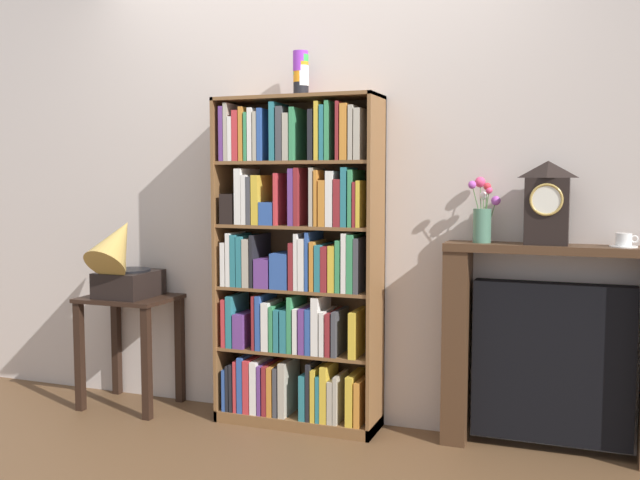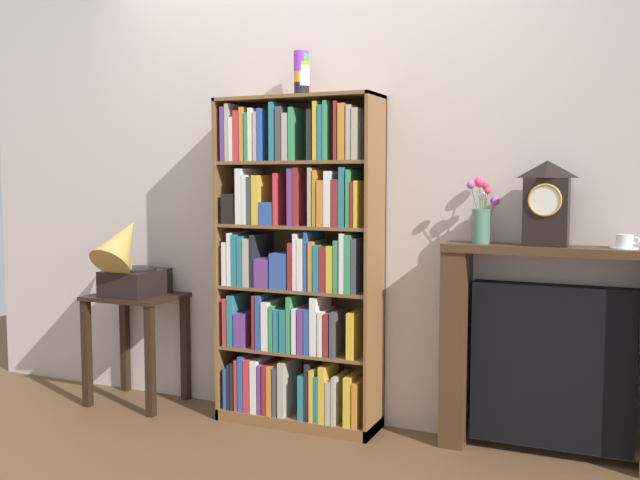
{
  "view_description": "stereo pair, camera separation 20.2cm",
  "coord_description": "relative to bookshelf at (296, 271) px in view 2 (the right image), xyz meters",
  "views": [
    {
      "loc": [
        1.43,
        -3.39,
        1.32
      ],
      "look_at": [
        0.12,
        0.09,
        1.0
      ],
      "focal_mm": 40.29,
      "sensor_mm": 36.0,
      "label": 1
    },
    {
      "loc": [
        1.62,
        -3.32,
        1.32
      ],
      "look_at": [
        0.12,
        0.09,
        1.0
      ],
      "focal_mm": 40.29,
      "sensor_mm": 36.0,
      "label": 2
    }
  ],
  "objects": [
    {
      "name": "ground_plane",
      "position": [
        0.01,
        -0.08,
        -0.83
      ],
      "size": [
        7.8,
        6.4,
        0.02
      ],
      "primitive_type": "cube",
      "color": "brown"
    },
    {
      "name": "wall_back",
      "position": [
        0.14,
        0.19,
        0.48
      ],
      "size": [
        4.8,
        0.08,
        2.6
      ],
      "primitive_type": "cube",
      "color": "beige",
      "rests_on": "ground"
    },
    {
      "name": "bookshelf",
      "position": [
        0.0,
        0.0,
        0.0
      ],
      "size": [
        0.87,
        0.28,
        1.74
      ],
      "color": "brown",
      "rests_on": "ground"
    },
    {
      "name": "cup_stack",
      "position": [
        0.02,
        0.03,
        1.03
      ],
      "size": [
        0.08,
        0.08,
        0.24
      ],
      "color": "black",
      "rests_on": "bookshelf"
    },
    {
      "name": "side_table_left",
      "position": [
        -1.01,
        -0.05,
        -0.36
      ],
      "size": [
        0.51,
        0.4,
        0.64
      ],
      "color": "black",
      "rests_on": "ground"
    },
    {
      "name": "gramophone",
      "position": [
        -1.01,
        -0.11,
        0.03
      ],
      "size": [
        0.29,
        0.47,
        0.51
      ],
      "color": "black",
      "rests_on": "side_table_left"
    },
    {
      "name": "fireplace_mantel",
      "position": [
        1.3,
        0.07,
        -0.33
      ],
      "size": [
        1.02,
        0.2,
        1.01
      ],
      "color": "#472D1C",
      "rests_on": "ground"
    },
    {
      "name": "mantel_clock",
      "position": [
        1.26,
        0.05,
        0.38
      ],
      "size": [
        0.2,
        0.15,
        0.39
      ],
      "color": "black",
      "rests_on": "fireplace_mantel"
    },
    {
      "name": "flower_vase",
      "position": [
        0.96,
        0.05,
        0.31
      ],
      "size": [
        0.15,
        0.12,
        0.32
      ],
      "color": "#4C7A60",
      "rests_on": "fireplace_mantel"
    },
    {
      "name": "teacup_with_saucer",
      "position": [
        1.6,
        0.05,
        0.21
      ],
      "size": [
        0.13,
        0.12,
        0.06
      ],
      "color": "white",
      "rests_on": "fireplace_mantel"
    }
  ]
}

